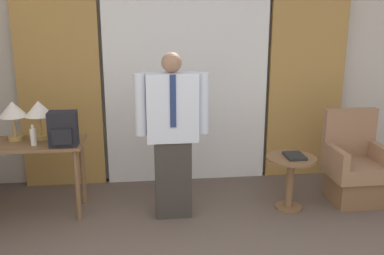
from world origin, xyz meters
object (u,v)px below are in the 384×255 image
at_px(person, 172,131).
at_px(book, 295,156).
at_px(desk, 27,155).
at_px(side_table, 290,174).
at_px(table_lamp_right, 39,110).
at_px(table_lamp_left, 13,111).
at_px(bottle_near_edge, 33,137).
at_px(backpack, 63,129).
at_px(armchair, 354,169).

distance_m(person, book, 1.30).
relative_size(desk, side_table, 1.96).
relative_size(desk, table_lamp_right, 2.82).
distance_m(desk, person, 1.48).
distance_m(table_lamp_right, side_table, 2.66).
distance_m(table_lamp_left, bottle_near_edge, 0.37).
distance_m(desk, table_lamp_right, 0.46).
xyz_separation_m(desk, book, (2.70, -0.21, -0.05)).
bearing_deg(backpack, armchair, 1.09).
distance_m(backpack, book, 2.33).
xyz_separation_m(desk, table_lamp_left, (-0.13, 0.11, 0.43)).
xyz_separation_m(desk, bottle_near_edge, (0.10, -0.10, 0.21)).
distance_m(backpack, side_table, 2.34).
distance_m(side_table, book, 0.20).
relative_size(table_lamp_right, bottle_near_edge, 1.93).
relative_size(table_lamp_left, table_lamp_right, 1.00).
height_order(person, book, person).
xyz_separation_m(side_table, book, (0.03, -0.01, 0.20)).
bearing_deg(armchair, bottle_near_edge, -179.92).
distance_m(person, armchair, 2.06).
bearing_deg(side_table, book, -22.53).
distance_m(bottle_near_edge, backpack, 0.31).
bearing_deg(backpack, person, -3.31).
relative_size(desk, armchair, 1.12).
bearing_deg(armchair, backpack, -178.91).
distance_m(armchair, side_table, 0.76).
distance_m(bottle_near_edge, person, 1.35).
relative_size(table_lamp_right, side_table, 0.69).
height_order(table_lamp_left, table_lamp_right, same).
bearing_deg(table_lamp_right, desk, -139.60).
distance_m(table_lamp_left, side_table, 2.90).
relative_size(table_lamp_right, person, 0.24).
distance_m(table_lamp_right, book, 2.64).
bearing_deg(bottle_near_edge, side_table, -2.18).
xyz_separation_m(desk, table_lamp_right, (0.13, 0.11, 0.43)).
bearing_deg(side_table, desk, 175.72).
distance_m(desk, table_lamp_left, 0.46).
relative_size(table_lamp_left, backpack, 1.17).
bearing_deg(backpack, bottle_near_edge, 169.74).
height_order(table_lamp_left, side_table, table_lamp_left).
bearing_deg(desk, armchair, -1.63).
relative_size(desk, backpack, 3.30).
height_order(table_lamp_right, person, person).
distance_m(desk, side_table, 2.69).
xyz_separation_m(desk, side_table, (2.67, -0.20, -0.25)).
bearing_deg(book, person, -179.81).
height_order(desk, person, person).
xyz_separation_m(table_lamp_left, bottle_near_edge, (0.23, -0.21, -0.21)).
distance_m(table_lamp_right, backpack, 0.40).
xyz_separation_m(armchair, side_table, (-0.76, -0.10, 0.02)).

